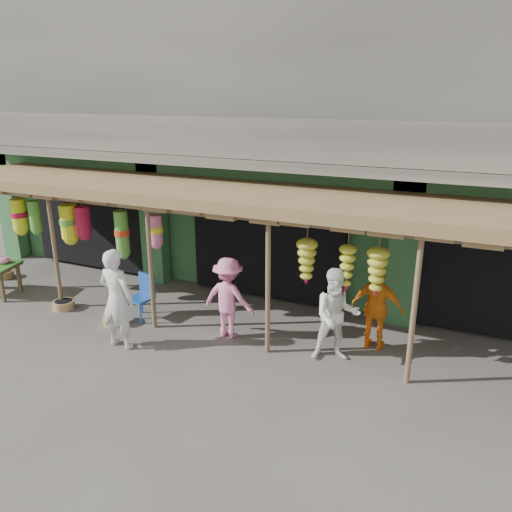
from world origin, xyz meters
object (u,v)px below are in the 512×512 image
at_px(blue_chair, 143,294).
at_px(person_front, 117,299).
at_px(person_right, 336,315).
at_px(person_shopper, 228,298).
at_px(person_vendor, 377,308).

distance_m(blue_chair, person_front, 1.37).
distance_m(blue_chair, person_right, 4.19).
xyz_separation_m(blue_chair, person_shopper, (2.04, -0.04, 0.28)).
bearing_deg(blue_chair, person_front, -62.54).
xyz_separation_m(blue_chair, person_right, (4.18, -0.05, 0.33)).
bearing_deg(person_right, person_shopper, 156.06).
height_order(person_right, person_shopper, person_right).
height_order(blue_chair, person_right, person_right).
height_order(person_front, person_vendor, person_front).
distance_m(person_right, person_shopper, 2.14).
bearing_deg(person_vendor, person_shopper, 16.26).
height_order(person_right, person_vendor, person_right).
bearing_deg(blue_chair, person_vendor, 18.70).
distance_m(blue_chair, person_shopper, 2.06).
bearing_deg(person_right, person_vendor, 27.25).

